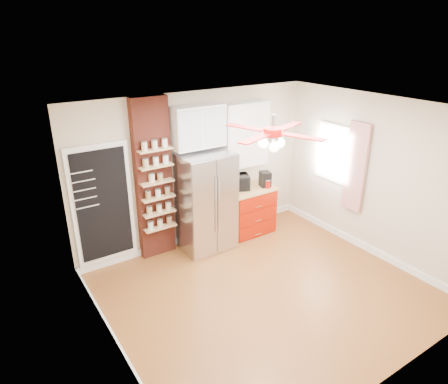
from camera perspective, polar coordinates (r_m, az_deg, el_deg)
floor at (r=6.17m, az=5.93°, el=-13.93°), size 4.50×4.50×0.00m
ceiling at (r=5.07m, az=7.16°, el=11.48°), size 4.50×4.50×0.00m
wall_back at (r=7.01m, az=-3.96°, el=3.26°), size 4.50×0.02×2.70m
wall_front at (r=4.35m, az=23.81°, el=-11.63°), size 4.50×0.02×2.70m
wall_left at (r=4.53m, az=-16.32°, el=-9.06°), size 0.02×4.00×2.70m
wall_right at (r=7.05m, az=20.74°, el=1.91°), size 0.02×4.00×2.70m
chalkboard at (r=6.47m, az=-16.92°, el=-1.79°), size 0.95×0.05×1.95m
brick_pillar at (r=6.59m, az=-10.04°, el=1.69°), size 0.60×0.16×2.70m
fridge at (r=6.87m, az=-2.69°, el=-1.41°), size 0.90×0.70×1.75m
upper_glass_cabinet at (r=6.62m, az=-3.77°, el=9.32°), size 0.90×0.35×0.70m
red_cabinet at (r=7.57m, az=3.49°, el=-2.56°), size 0.94×0.64×0.90m
upper_shelf_unit at (r=7.22m, az=2.94°, el=8.20°), size 0.90×0.30×1.15m
window at (r=7.50m, az=15.40°, el=5.38°), size 0.04×0.75×1.05m
curtain at (r=7.16m, az=18.30°, el=3.40°), size 0.06×0.40×1.55m
ceiling_fan at (r=5.13m, az=7.01°, el=8.45°), size 1.40×1.40×0.44m
toaster_oven at (r=7.28m, az=1.64°, el=1.39°), size 0.57×0.49×0.27m
coffee_maker at (r=7.44m, az=5.89°, el=1.83°), size 0.22×0.24×0.29m
canister_left at (r=7.41m, az=6.22°, el=1.14°), size 0.11×0.11×0.15m
canister_right at (r=7.55m, az=5.52°, el=1.56°), size 0.12×0.12×0.14m
pantry_jar_oats at (r=6.44m, az=-10.29°, el=2.00°), size 0.11×0.11×0.13m
pantry_jar_beans at (r=6.44m, az=-9.10°, el=2.03°), size 0.09×0.09×0.12m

